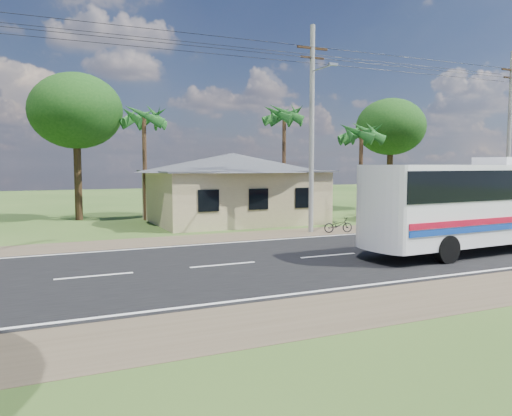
{
  "coord_description": "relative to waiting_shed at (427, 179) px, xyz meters",
  "views": [
    {
      "loc": [
        -10.74,
        -16.86,
        3.67
      ],
      "look_at": [
        -2.73,
        1.0,
        1.96
      ],
      "focal_mm": 35.0,
      "sensor_mm": 36.0,
      "label": 1
    }
  ],
  "objects": [
    {
      "name": "concrete_barrier",
      "position": [
        -1.0,
        -2.9,
        -2.28
      ],
      "size": [
        7.0,
        0.3,
        0.9
      ],
      "primitive_type": "cube",
      "color": "#9E9E99",
      "rests_on": "ground"
    },
    {
      "name": "ground",
      "position": [
        -13.0,
        -8.5,
        -2.73
      ],
      "size": [
        120.0,
        120.0,
        0.0
      ],
      "primitive_type": "plane",
      "color": "#2D4B1B",
      "rests_on": "ground"
    },
    {
      "name": "palm_mid",
      "position": [
        -7.0,
        7.0,
        4.43
      ],
      "size": [
        2.8,
        2.8,
        8.2
      ],
      "color": "#47301E",
      "rests_on": "ground"
    },
    {
      "name": "motorcycle",
      "position": [
        -8.76,
        -2.79,
        -2.32
      ],
      "size": [
        1.66,
        0.89,
        0.83
      ],
      "primitive_type": "imported",
      "rotation": [
        0.0,
        0.0,
        1.34
      ],
      "color": "black",
      "rests_on": "ground"
    },
    {
      "name": "road",
      "position": [
        -13.0,
        -8.5,
        -2.72
      ],
      "size": [
        120.0,
        16.0,
        0.03
      ],
      "color": "black",
      "rests_on": "ground"
    },
    {
      "name": "tree_behind_house",
      "position": [
        -21.0,
        9.5,
        4.39
      ],
      "size": [
        6.0,
        6.0,
        9.61
      ],
      "color": "#47301E",
      "rests_on": "ground"
    },
    {
      "name": "waiting_shed",
      "position": [
        0.0,
        0.0,
        0.0
      ],
      "size": [
        5.2,
        4.48,
        3.35
      ],
      "color": "#352413",
      "rests_on": "ground"
    },
    {
      "name": "coach_bus",
      "position": [
        -5.64,
        -10.11,
        -0.46
      ],
      "size": [
        12.93,
        3.46,
        3.97
      ],
      "rotation": [
        0.0,
        0.0,
        0.06
      ],
      "color": "white",
      "rests_on": "ground"
    },
    {
      "name": "tree_behind_shed",
      "position": [
        3.0,
        7.5,
        3.95
      ],
      "size": [
        5.6,
        5.6,
        9.02
      ],
      "color": "#47301E",
      "rests_on": "ground"
    },
    {
      "name": "palm_far",
      "position": [
        -17.0,
        7.5,
        3.95
      ],
      "size": [
        2.8,
        2.8,
        7.7
      ],
      "color": "#47301E",
      "rests_on": "ground"
    },
    {
      "name": "house",
      "position": [
        -12.0,
        4.5,
        -0.09
      ],
      "size": [
        12.4,
        10.0,
        5.0
      ],
      "color": "tan",
      "rests_on": "ground"
    },
    {
      "name": "utility_poles",
      "position": [
        -10.33,
        -2.01,
        3.04
      ],
      "size": [
        32.8,
        2.22,
        11.0
      ],
      "color": "#9E9E99",
      "rests_on": "ground"
    },
    {
      "name": "palm_near",
      "position": [
        -3.5,
        2.5,
        2.98
      ],
      "size": [
        2.8,
        2.8,
        6.7
      ],
      "color": "#47301E",
      "rests_on": "ground"
    }
  ]
}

